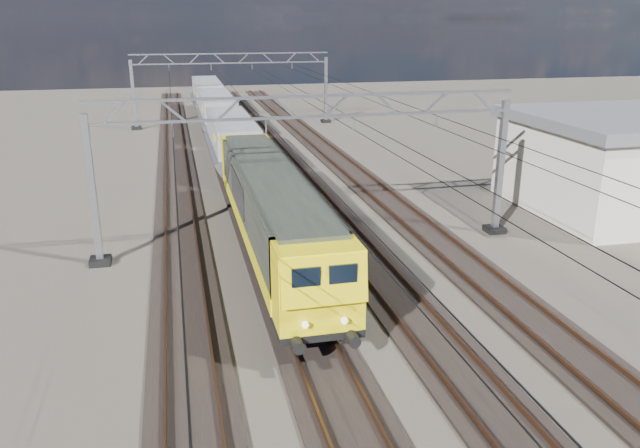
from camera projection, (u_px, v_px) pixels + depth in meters
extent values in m
plane|color=#29231F|center=(332.00, 280.00, 25.81)|extent=(160.00, 160.00, 0.00)
cube|color=black|center=(184.00, 292.00, 24.49)|extent=(2.60, 140.00, 0.12)
cube|color=brown|center=(165.00, 290.00, 24.28)|extent=(0.08, 140.00, 0.16)
cube|color=brown|center=(203.00, 287.00, 24.60)|extent=(0.08, 140.00, 0.16)
cube|color=black|center=(284.00, 283.00, 25.36)|extent=(2.60, 140.00, 0.12)
cube|color=brown|center=(267.00, 281.00, 25.15)|extent=(0.08, 140.00, 0.16)
cube|color=brown|center=(302.00, 278.00, 25.47)|extent=(0.08, 140.00, 0.16)
cube|color=black|center=(378.00, 274.00, 26.23)|extent=(2.60, 140.00, 0.12)
cube|color=brown|center=(362.00, 272.00, 26.02)|extent=(0.08, 140.00, 0.16)
cube|color=brown|center=(394.00, 269.00, 26.33)|extent=(0.08, 140.00, 0.16)
cube|color=black|center=(466.00, 266.00, 27.10)|extent=(2.60, 140.00, 0.12)
cube|color=brown|center=(450.00, 264.00, 26.89)|extent=(0.08, 140.00, 0.16)
cube|color=brown|center=(481.00, 261.00, 27.20)|extent=(0.08, 140.00, 0.16)
cube|color=#91959E|center=(92.00, 192.00, 26.41)|extent=(0.30, 0.30, 6.60)
cube|color=#91959E|center=(500.00, 168.00, 30.54)|extent=(0.30, 0.30, 6.60)
cube|color=black|center=(101.00, 261.00, 27.40)|extent=(0.90, 0.90, 0.30)
cube|color=black|center=(494.00, 229.00, 31.53)|extent=(0.90, 0.90, 0.30)
cube|color=#91959E|center=(311.00, 96.00, 27.30)|extent=(19.30, 0.18, 0.12)
cube|color=#91959E|center=(311.00, 117.00, 27.58)|extent=(19.30, 0.18, 0.12)
cube|color=#91959E|center=(113.00, 113.00, 25.63)|extent=(1.03, 0.10, 0.94)
cube|color=#91959E|center=(173.00, 111.00, 26.15)|extent=(1.03, 0.10, 0.94)
cube|color=#91959E|center=(229.00, 109.00, 26.67)|extent=(1.03, 0.10, 0.94)
cube|color=#91959E|center=(284.00, 107.00, 27.18)|extent=(1.03, 0.10, 0.94)
cube|color=#91959E|center=(337.00, 106.00, 27.70)|extent=(1.03, 0.10, 0.94)
cube|color=#91959E|center=(387.00, 104.00, 28.21)|extent=(1.03, 0.10, 0.94)
cube|color=#91959E|center=(436.00, 103.00, 28.73)|extent=(1.03, 0.10, 0.94)
cube|color=#91959E|center=(483.00, 101.00, 29.25)|extent=(1.03, 0.10, 0.94)
cube|color=#91959E|center=(172.00, 129.00, 26.38)|extent=(0.06, 0.06, 0.65)
cube|color=#91959E|center=(266.00, 126.00, 27.25)|extent=(0.06, 0.06, 0.65)
cube|color=#91959E|center=(354.00, 123.00, 28.12)|extent=(0.06, 0.06, 0.65)
cube|color=#91959E|center=(436.00, 119.00, 28.99)|extent=(0.06, 0.06, 0.65)
cube|color=#91959E|center=(133.00, 95.00, 59.69)|extent=(0.30, 0.30, 6.60)
cube|color=#91959E|center=(326.00, 90.00, 63.82)|extent=(0.30, 0.30, 6.60)
cube|color=black|center=(136.00, 128.00, 60.68)|extent=(0.90, 0.90, 0.30)
cube|color=black|center=(326.00, 121.00, 64.80)|extent=(0.90, 0.90, 0.30)
cube|color=#91959E|center=(231.00, 54.00, 60.58)|extent=(19.30, 0.18, 0.12)
cube|color=#91959E|center=(232.00, 63.00, 60.86)|extent=(19.30, 0.18, 0.12)
cube|color=#91959E|center=(143.00, 60.00, 58.91)|extent=(1.03, 0.10, 0.94)
cube|color=#91959E|center=(169.00, 59.00, 59.43)|extent=(1.03, 0.10, 0.94)
cube|color=#91959E|center=(194.00, 59.00, 59.94)|extent=(1.03, 0.10, 0.94)
cube|color=#91959E|center=(219.00, 58.00, 60.46)|extent=(1.03, 0.10, 0.94)
cube|color=#91959E|center=(244.00, 58.00, 60.98)|extent=(1.03, 0.10, 0.94)
cube|color=#91959E|center=(268.00, 58.00, 61.49)|extent=(1.03, 0.10, 0.94)
cube|color=#91959E|center=(291.00, 57.00, 62.01)|extent=(1.03, 0.10, 0.94)
cube|color=#91959E|center=(314.00, 57.00, 62.52)|extent=(1.03, 0.10, 0.94)
cube|color=#91959E|center=(169.00, 68.00, 59.66)|extent=(0.06, 0.06, 0.65)
cube|color=#91959E|center=(211.00, 67.00, 60.53)|extent=(0.06, 0.06, 0.65)
cube|color=#91959E|center=(252.00, 66.00, 61.40)|extent=(0.06, 0.06, 0.65)
cube|color=#91959E|center=(292.00, 65.00, 62.26)|extent=(0.06, 0.06, 0.65)
cylinder|color=black|center=(172.00, 122.00, 30.18)|extent=(0.03, 140.00, 0.03)
cylinder|color=black|center=(171.00, 112.00, 30.02)|extent=(0.03, 140.00, 0.03)
cylinder|color=black|center=(254.00, 120.00, 31.05)|extent=(0.03, 140.00, 0.03)
cylinder|color=black|center=(254.00, 109.00, 30.89)|extent=(0.03, 140.00, 0.03)
cylinder|color=black|center=(332.00, 117.00, 31.92)|extent=(0.03, 140.00, 0.03)
cylinder|color=black|center=(332.00, 107.00, 31.76)|extent=(0.03, 140.00, 0.03)
cylinder|color=black|center=(406.00, 114.00, 32.79)|extent=(0.03, 140.00, 0.03)
cylinder|color=black|center=(406.00, 105.00, 32.63)|extent=(0.03, 140.00, 0.03)
cube|color=black|center=(300.00, 301.00, 22.13)|extent=(2.20, 3.60, 0.60)
cube|color=black|center=(253.00, 202.00, 34.14)|extent=(2.20, 3.60, 0.60)
cube|color=black|center=(271.00, 233.00, 28.02)|extent=(2.65, 20.00, 0.25)
cube|color=black|center=(272.00, 241.00, 28.14)|extent=(2.20, 4.50, 0.75)
cube|color=#252B23|center=(271.00, 202.00, 27.57)|extent=(2.65, 17.00, 2.60)
cube|color=yellow|center=(241.00, 226.00, 27.59)|extent=(0.04, 17.00, 0.60)
cube|color=yellow|center=(301.00, 222.00, 28.18)|extent=(0.04, 17.00, 0.60)
cube|color=black|center=(237.00, 191.00, 28.09)|extent=(0.05, 5.00, 1.40)
cube|color=black|center=(296.00, 187.00, 28.68)|extent=(0.05, 5.00, 1.40)
cube|color=#252B23|center=(270.00, 172.00, 27.14)|extent=(2.25, 18.00, 0.15)
cube|color=yellow|center=(317.00, 283.00, 19.16)|extent=(2.65, 1.80, 2.60)
cube|color=yellow|center=(324.00, 280.00, 18.13)|extent=(2.60, 0.46, 1.52)
cube|color=black|center=(306.00, 280.00, 17.88)|extent=(0.85, 0.08, 0.75)
cube|color=black|center=(343.00, 277.00, 18.12)|extent=(0.85, 0.08, 0.75)
cylinder|color=black|center=(298.00, 346.00, 18.31)|extent=(0.36, 0.50, 0.36)
cylinder|color=black|center=(353.00, 339.00, 18.67)|extent=(0.36, 0.50, 0.36)
cylinder|color=white|center=(305.00, 325.00, 18.26)|extent=(0.20, 0.08, 0.20)
cylinder|color=white|center=(344.00, 321.00, 18.52)|extent=(0.20, 0.08, 0.20)
cube|color=yellow|center=(246.00, 159.00, 35.98)|extent=(2.65, 1.80, 2.60)
cube|color=yellow|center=(244.00, 148.00, 36.70)|extent=(2.60, 0.46, 1.52)
cube|color=black|center=(234.00, 146.00, 36.65)|extent=(0.85, 0.08, 0.75)
cube|color=black|center=(253.00, 145.00, 36.89)|extent=(0.85, 0.08, 0.75)
cylinder|color=black|center=(230.00, 179.00, 37.35)|extent=(0.36, 0.50, 0.36)
cylinder|color=black|center=(259.00, 177.00, 37.72)|extent=(0.36, 0.50, 0.36)
cylinder|color=white|center=(234.00, 169.00, 37.12)|extent=(0.20, 0.08, 0.20)
cylinder|color=white|center=(254.00, 168.00, 37.38)|extent=(0.20, 0.08, 0.20)
cube|color=black|center=(240.00, 174.00, 40.35)|extent=(2.20, 2.60, 0.55)
cube|color=black|center=(227.00, 147.00, 48.67)|extent=(2.20, 2.60, 0.55)
cube|color=black|center=(233.00, 154.00, 44.39)|extent=(2.40, 13.00, 0.20)
cube|color=gray|center=(231.00, 130.00, 43.85)|extent=(2.80, 12.00, 1.80)
cube|color=#4C4F54|center=(219.00, 149.00, 44.04)|extent=(1.48, 12.00, 1.36)
cube|color=#4C4F54|center=(246.00, 147.00, 44.45)|extent=(1.48, 12.00, 1.36)
cube|color=yellow|center=(214.00, 137.00, 40.74)|extent=(0.04, 1.20, 0.50)
cube|color=black|center=(222.00, 136.00, 53.47)|extent=(2.20, 2.60, 0.55)
cube|color=black|center=(214.00, 120.00, 61.79)|extent=(2.20, 2.60, 0.55)
cube|color=black|center=(217.00, 123.00, 57.52)|extent=(2.40, 13.00, 0.20)
cube|color=gray|center=(216.00, 105.00, 56.98)|extent=(2.80, 12.00, 1.80)
cube|color=#4C4F54|center=(207.00, 119.00, 57.17)|extent=(1.48, 12.00, 1.36)
cube|color=#4C4F54|center=(227.00, 118.00, 57.58)|extent=(1.48, 12.00, 1.36)
cube|color=yellow|center=(202.00, 108.00, 53.87)|extent=(0.04, 1.20, 0.50)
cube|color=black|center=(211.00, 113.00, 66.60)|extent=(2.20, 2.60, 0.55)
cube|color=black|center=(206.00, 102.00, 74.92)|extent=(2.20, 2.60, 0.55)
cube|color=black|center=(208.00, 104.00, 70.65)|extent=(2.40, 13.00, 0.20)
cube|color=gray|center=(207.00, 88.00, 70.11)|extent=(2.80, 12.00, 1.80)
cube|color=#4C4F54|center=(199.00, 100.00, 70.29)|extent=(1.48, 12.00, 1.36)
cube|color=#4C4F54|center=(216.00, 99.00, 70.71)|extent=(1.48, 12.00, 1.36)
cube|color=yellow|center=(195.00, 91.00, 66.99)|extent=(0.04, 1.20, 0.50)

